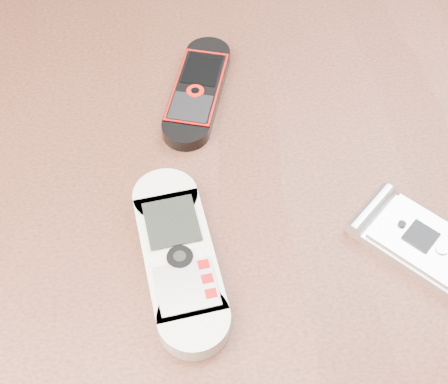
{
  "coord_description": "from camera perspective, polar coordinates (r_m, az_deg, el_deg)",
  "views": [
    {
      "loc": [
        -0.03,
        -0.3,
        1.17
      ],
      "look_at": [
        0.01,
        0.0,
        0.76
      ],
      "focal_mm": 50.0,
      "sensor_mm": 36.0,
      "label": 1
    }
  ],
  "objects": [
    {
      "name": "table",
      "position": [
        0.61,
        -0.47,
        -6.47
      ],
      "size": [
        1.2,
        0.8,
        0.75
      ],
      "color": "black",
      "rests_on": "ground"
    },
    {
      "name": "nokia_black_red",
      "position": [
        0.6,
        -2.44,
        9.29
      ],
      "size": [
        0.08,
        0.15,
        0.01
      ],
      "primitive_type": "cube",
      "rotation": [
        0.0,
        0.0,
        -0.3
      ],
      "color": "black",
      "rests_on": "table"
    },
    {
      "name": "motorola_razr",
      "position": [
        0.51,
        17.67,
        -4.44
      ],
      "size": [
        0.11,
        0.11,
        0.02
      ],
      "primitive_type": "cube",
      "rotation": [
        0.0,
        0.0,
        0.75
      ],
      "color": "silver",
      "rests_on": "table"
    },
    {
      "name": "nokia_white",
      "position": [
        0.48,
        -4.15,
        -5.85
      ],
      "size": [
        0.07,
        0.17,
        0.02
      ],
      "primitive_type": "cube",
      "rotation": [
        0.0,
        0.0,
        0.12
      ],
      "color": "beige",
      "rests_on": "table"
    }
  ]
}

